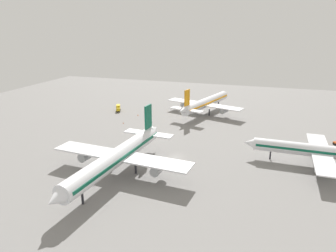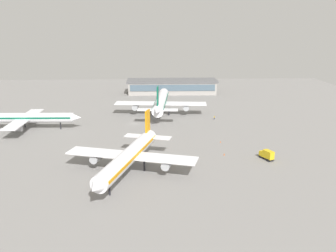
% 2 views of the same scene
% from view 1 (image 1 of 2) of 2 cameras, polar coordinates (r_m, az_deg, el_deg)
% --- Properties ---
extents(ground, '(288.00, 288.00, 0.00)m').
position_cam_1_polar(ground, '(109.26, 1.57, -5.57)').
color(ground, gray).
extents(airplane_at_gate, '(45.64, 36.51, 13.90)m').
position_cam_1_polar(airplane_at_gate, '(111.55, 25.60, -4.11)').
color(airplane_at_gate, white).
rests_on(airplane_at_gate, ground).
extents(airplane_taxiing, '(45.76, 56.86, 17.29)m').
position_cam_1_polar(airplane_taxiing, '(94.57, -9.24, -5.53)').
color(airplane_taxiing, white).
rests_on(airplane_taxiing, ground).
extents(airplane_distant, '(40.89, 49.93, 15.52)m').
position_cam_1_polar(airplane_distant, '(161.83, 6.92, 4.27)').
color(airplane_distant, white).
rests_on(airplane_distant, ground).
extents(catering_truck, '(4.02, 5.89, 3.30)m').
position_cam_1_polar(catering_truck, '(167.86, -9.14, 3.28)').
color(catering_truck, black).
rests_on(catering_truck, ground).
extents(ground_crew_worker, '(0.45, 0.57, 1.67)m').
position_cam_1_polar(ground_crew_worker, '(118.95, -17.21, -3.95)').
color(ground_crew_worker, '#1E2338').
rests_on(ground_crew_worker, ground).
extents(safety_cone_near_gate, '(0.44, 0.44, 0.60)m').
position_cam_1_polar(safety_cone_near_gate, '(146.55, -8.20, 0.59)').
color(safety_cone_near_gate, '#EA590C').
rests_on(safety_cone_near_gate, ground).
extents(safety_cone_mid_apron, '(0.44, 0.44, 0.60)m').
position_cam_1_polar(safety_cone_mid_apron, '(158.41, -5.55, 2.02)').
color(safety_cone_mid_apron, '#EA590C').
rests_on(safety_cone_mid_apron, ground).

